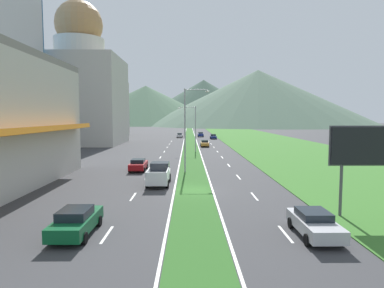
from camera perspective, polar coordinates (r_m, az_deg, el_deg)
ground_plane at (r=30.19m, az=0.26°, el=-8.08°), size 600.00×600.00×0.00m
grass_median at (r=89.68m, az=-0.32°, el=0.49°), size 3.20×240.00×0.06m
grass_verge_right at (r=92.11m, az=12.61°, el=0.49°), size 24.00×240.00×0.06m
lane_dash_left_1 at (r=20.06m, az=-14.48°, el=-14.91°), size 0.16×2.80×0.01m
lane_dash_left_2 at (r=28.42m, az=-10.14°, el=-8.95°), size 0.16×2.80×0.01m
lane_dash_left_3 at (r=37.03m, az=-7.85°, el=-5.71°), size 0.16×2.80×0.01m
lane_dash_left_4 at (r=45.75m, az=-6.45°, el=-3.69°), size 0.16×2.80×0.01m
lane_dash_left_5 at (r=54.53m, az=-5.50°, el=-2.32°), size 0.16×2.80×0.01m
lane_dash_left_6 at (r=63.34m, az=-4.82°, el=-1.33°), size 0.16×2.80×0.01m
lane_dash_left_7 at (r=72.17m, az=-4.30°, el=-0.58°), size 0.16×2.80×0.01m
lane_dash_left_8 at (r=81.02m, az=-3.89°, el=0.01°), size 0.16×2.80×0.01m
lane_dash_left_9 at (r=89.87m, az=-3.57°, el=0.48°), size 0.16×2.80×0.01m
lane_dash_right_1 at (r=20.29m, az=15.83°, el=-14.71°), size 0.16×2.80×0.01m
lane_dash_right_2 at (r=28.58m, az=10.73°, el=-8.88°), size 0.16×2.80×0.01m
lane_dash_right_3 at (r=37.15m, az=8.03°, el=-5.68°), size 0.16×2.80×0.01m
lane_dash_right_4 at (r=45.85m, az=6.36°, el=-3.67°), size 0.16×2.80×0.01m
lane_dash_right_5 at (r=54.61m, az=5.23°, el=-2.31°), size 0.16×2.80×0.01m
lane_dash_right_6 at (r=63.41m, az=4.42°, el=-1.32°), size 0.16×2.80×0.01m
lane_dash_right_7 at (r=72.23m, az=3.80°, el=-0.57°), size 0.16×2.80×0.01m
lane_dash_right_8 at (r=81.07m, az=3.32°, el=0.01°), size 0.16×2.80×0.01m
lane_dash_right_9 at (r=89.92m, az=2.93°, el=0.48°), size 0.16×2.80×0.01m
edge_line_median_left at (r=89.69m, az=-1.44°, el=0.48°), size 0.16×240.00×0.01m
edge_line_median_right at (r=89.71m, az=0.80°, el=0.48°), size 0.16×240.00×0.01m
domed_building at (r=85.56m, az=-18.68°, el=9.23°), size 19.57×19.57×34.25m
midrise_colored at (r=122.93m, az=-14.63°, el=6.01°), size 14.11×14.11×19.41m
hill_far_left at (r=288.12m, az=-7.98°, el=6.67°), size 136.34×136.34×33.07m
hill_far_center at (r=327.77m, az=2.02°, el=7.31°), size 145.93×145.93×42.61m
hill_far_right at (r=262.78m, az=11.26°, el=7.84°), size 175.07×175.07×42.49m
street_lamp_near at (r=38.99m, az=-0.77°, el=3.30°), size 3.01×0.29×9.99m
street_lamp_mid at (r=61.98m, az=0.22°, el=3.22°), size 3.43×0.49×8.61m
billboard_roadside at (r=24.82m, az=28.45°, el=-0.83°), size 5.46×0.28×6.12m
car_0 at (r=99.31m, az=3.69°, el=1.31°), size 1.86×4.64×1.43m
car_1 at (r=73.69m, az=2.21°, el=0.12°), size 1.86×4.39×1.45m
car_2 at (r=109.72m, az=1.50°, el=1.67°), size 1.94×4.48×1.53m
car_3 at (r=105.50m, az=-2.15°, el=1.52°), size 1.85×4.44×1.45m
car_4 at (r=41.48m, az=-9.25°, el=-3.54°), size 1.96×4.50×1.48m
car_5 at (r=20.21m, az=20.37°, el=-12.70°), size 2.00×4.49×1.43m
car_6 at (r=20.29m, az=-19.37°, el=-12.47°), size 2.00×4.66×1.55m
pickup_truck_0 at (r=33.16m, az=-5.72°, el=-5.20°), size 2.18×5.40×2.00m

